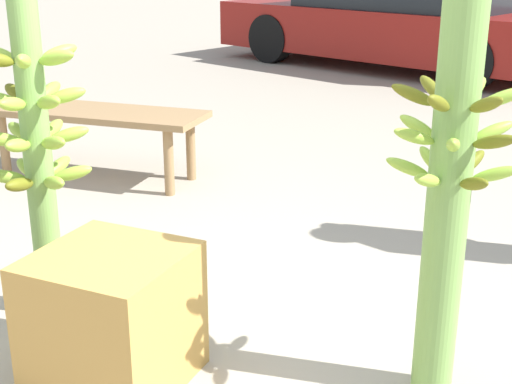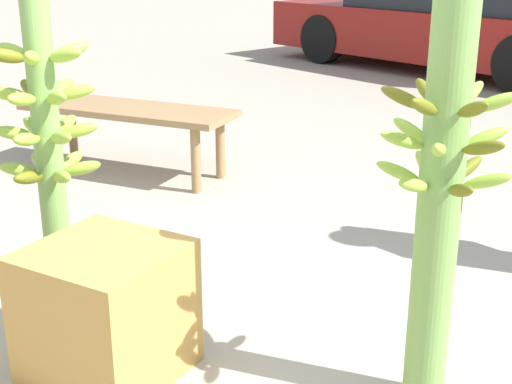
{
  "view_description": "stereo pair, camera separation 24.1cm",
  "coord_description": "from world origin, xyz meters",
  "px_view_note": "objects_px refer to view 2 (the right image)",
  "views": [
    {
      "loc": [
        1.08,
        -1.8,
        1.43
      ],
      "look_at": [
        0.05,
        0.45,
        0.57
      ],
      "focal_mm": 50.0,
      "sensor_mm": 36.0,
      "label": 1
    },
    {
      "loc": [
        1.29,
        -1.69,
        1.43
      ],
      "look_at": [
        0.05,
        0.45,
        0.57
      ],
      "focal_mm": 50.0,
      "sensor_mm": 36.0,
      "label": 2
    }
  ],
  "objects_px": {
    "banana_stalk_center": "(440,199)",
    "market_bench": "(128,116)",
    "banana_stalk_left": "(47,134)",
    "parked_car": "(456,17)",
    "produce_crate": "(106,312)"
  },
  "relations": [
    {
      "from": "market_bench",
      "to": "parked_car",
      "type": "height_order",
      "value": "parked_car"
    },
    {
      "from": "banana_stalk_center",
      "to": "market_bench",
      "type": "xyz_separation_m",
      "value": [
        -2.45,
        1.46,
        -0.32
      ]
    },
    {
      "from": "parked_car",
      "to": "produce_crate",
      "type": "height_order",
      "value": "parked_car"
    },
    {
      "from": "banana_stalk_center",
      "to": "market_bench",
      "type": "height_order",
      "value": "banana_stalk_center"
    },
    {
      "from": "banana_stalk_left",
      "to": "market_bench",
      "type": "xyz_separation_m",
      "value": [
        -0.92,
        1.55,
        -0.34
      ]
    },
    {
      "from": "banana_stalk_left",
      "to": "market_bench",
      "type": "relative_size",
      "value": 0.93
    },
    {
      "from": "banana_stalk_left",
      "to": "parked_car",
      "type": "distance_m",
      "value": 6.75
    },
    {
      "from": "banana_stalk_left",
      "to": "produce_crate",
      "type": "bearing_deg",
      "value": -29.92
    },
    {
      "from": "produce_crate",
      "to": "banana_stalk_left",
      "type": "bearing_deg",
      "value": 150.08
    },
    {
      "from": "banana_stalk_left",
      "to": "market_bench",
      "type": "distance_m",
      "value": 1.83
    },
    {
      "from": "market_bench",
      "to": "produce_crate",
      "type": "bearing_deg",
      "value": -57.82
    },
    {
      "from": "banana_stalk_left",
      "to": "banana_stalk_center",
      "type": "bearing_deg",
      "value": 3.57
    },
    {
      "from": "banana_stalk_left",
      "to": "banana_stalk_center",
      "type": "distance_m",
      "value": 1.54
    },
    {
      "from": "banana_stalk_left",
      "to": "banana_stalk_center",
      "type": "relative_size",
      "value": 1.01
    },
    {
      "from": "parked_car",
      "to": "produce_crate",
      "type": "bearing_deg",
      "value": -155.45
    }
  ]
}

